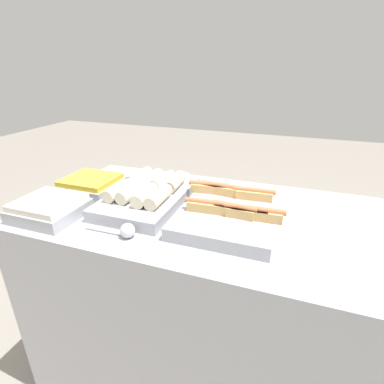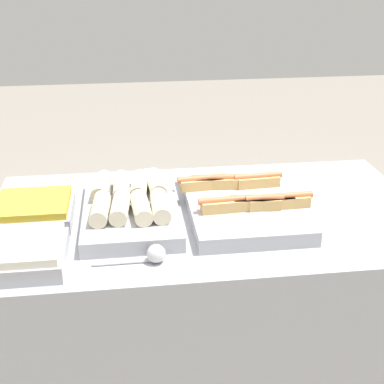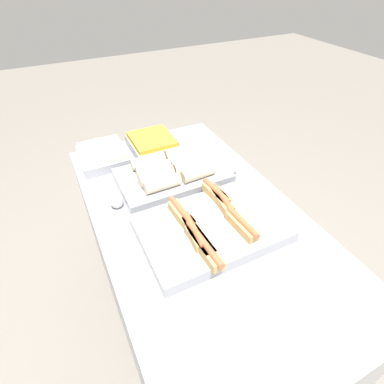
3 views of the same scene
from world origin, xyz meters
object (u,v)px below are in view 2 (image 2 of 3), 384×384
at_px(tray_wraps, 131,206).
at_px(serving_spoon_near, 153,255).
at_px(tray_hotdogs, 242,202).
at_px(tray_side_back, 34,211).
at_px(serving_spoon_far, 144,176).
at_px(tray_side_front, 20,254).

xyz_separation_m(tray_wraps, serving_spoon_near, (0.05, -0.28, -0.02)).
bearing_deg(tray_hotdogs, tray_side_back, 178.47).
height_order(tray_wraps, tray_side_back, tray_wraps).
bearing_deg(serving_spoon_far, tray_hotdogs, -42.38).
height_order(tray_hotdogs, serving_spoon_far, tray_hotdogs).
relative_size(tray_hotdogs, tray_side_front, 2.16).
distance_m(serving_spoon_near, serving_spoon_far, 0.57).
bearing_deg(tray_hotdogs, serving_spoon_far, 137.62).
height_order(tray_hotdogs, serving_spoon_near, tray_hotdogs).
bearing_deg(serving_spoon_far, tray_wraps, -101.47).
relative_size(serving_spoon_near, serving_spoon_far, 0.96).
height_order(tray_side_front, tray_side_back, same).
relative_size(tray_side_back, serving_spoon_far, 1.15).
height_order(tray_hotdogs, tray_side_front, tray_hotdogs).
xyz_separation_m(tray_hotdogs, serving_spoon_far, (-0.31, 0.29, -0.01)).
distance_m(tray_hotdogs, tray_side_back, 0.68).
xyz_separation_m(tray_hotdogs, serving_spoon_near, (-0.32, -0.28, -0.01)).
xyz_separation_m(serving_spoon_near, serving_spoon_far, (0.00, 0.57, -0.00)).
xyz_separation_m(tray_side_back, serving_spoon_far, (0.37, 0.27, -0.01)).
xyz_separation_m(tray_hotdogs, tray_side_front, (-0.68, -0.25, 0.00)).
bearing_deg(tray_side_front, tray_side_back, 90.00).
distance_m(tray_side_front, tray_side_back, 0.27).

